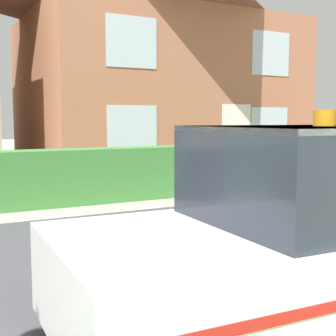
{
  "coord_description": "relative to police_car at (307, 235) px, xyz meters",
  "views": [
    {
      "loc": [
        -3.07,
        -0.49,
        1.67
      ],
      "look_at": [
        -0.32,
        4.7,
        1.05
      ],
      "focal_mm": 50.0,
      "sensor_mm": 36.0,
      "label": 1
    }
  ],
  "objects": [
    {
      "name": "police_car",
      "position": [
        0.0,
        0.0,
        0.0
      ],
      "size": [
        3.94,
        1.88,
        1.73
      ],
      "rotation": [
        0.0,
        0.0,
        3.1
      ],
      "color": "black",
      "rests_on": "road_strip"
    },
    {
      "name": "garden_hedge",
      "position": [
        -0.06,
        6.22,
        -0.21
      ],
      "size": [
        14.72,
        0.7,
        1.08
      ],
      "primitive_type": "cube",
      "color": "#3D7F38",
      "rests_on": "ground"
    },
    {
      "name": "house_right",
      "position": [
        4.49,
        11.78,
        2.93
      ],
      "size": [
        8.69,
        6.86,
        7.21
      ],
      "color": "#A86B4C",
      "rests_on": "ground"
    },
    {
      "name": "road_strip",
      "position": [
        0.39,
        1.95,
        -0.75
      ],
      "size": [
        28.0,
        6.09,
        0.01
      ],
      "primitive_type": "cube",
      "color": "#424247",
      "rests_on": "ground"
    }
  ]
}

